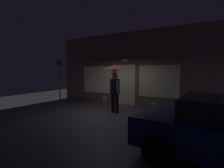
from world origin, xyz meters
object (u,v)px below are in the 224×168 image
at_px(street_sign_post, 60,78).
at_px(sidewalk_bollard_2, 154,108).
at_px(sidewalk_bollard, 105,102).
at_px(person_with_umbrella, 115,76).

relative_size(street_sign_post, sidewalk_bollard_2, 5.67).
height_order(sidewalk_bollard, sidewalk_bollard_2, sidewalk_bollard).
bearing_deg(person_with_umbrella, street_sign_post, -95.06).
xyz_separation_m(person_with_umbrella, street_sign_post, (-3.68, 0.27, -0.18)).
relative_size(street_sign_post, sidewalk_bollard, 5.16).
bearing_deg(street_sign_post, sidewalk_bollard_2, 5.02).
bearing_deg(sidewalk_bollard_2, street_sign_post, -174.98).
distance_m(street_sign_post, sidewalk_bollard_2, 5.41).
bearing_deg(sidewalk_bollard, sidewalk_bollard_2, -4.50).
bearing_deg(street_sign_post, sidewalk_bollard, 14.51).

